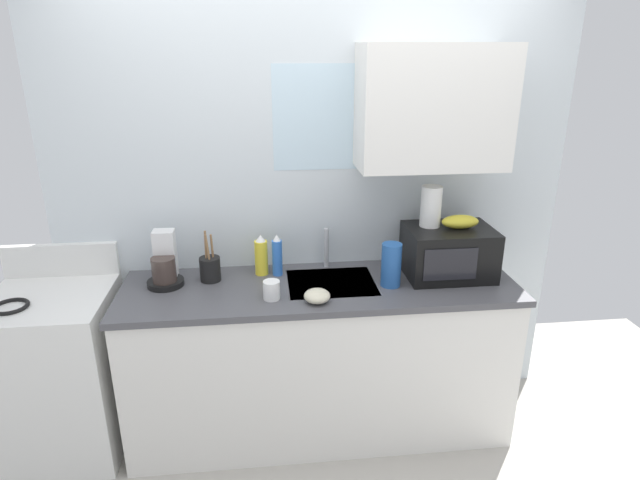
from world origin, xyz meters
TOP-DOWN VIEW (x-y plane):
  - kitchen_wall_assembly at (0.10, 0.31)m, footprint 2.85×0.42m
  - counter_unit at (0.00, 0.00)m, footprint 2.08×0.63m
  - sink_faucet at (0.06, 0.24)m, footprint 0.03×0.03m
  - stove_range at (-1.39, 0.00)m, footprint 0.60×0.60m
  - microwave at (0.71, 0.05)m, footprint 0.46×0.35m
  - banana_bunch at (0.76, 0.05)m, footprint 0.20×0.11m
  - paper_towel_roll at (0.61, 0.10)m, footprint 0.11×0.11m
  - coffee_maker at (-0.81, 0.11)m, footprint 0.19×0.21m
  - dish_soap_bottle_blue at (-0.22, 0.16)m, footprint 0.06×0.06m
  - dish_soap_bottle_yellow at (-0.30, 0.18)m, footprint 0.07×0.07m
  - cereal_canister at (0.37, -0.05)m, footprint 0.10×0.10m
  - mug_white at (-0.26, -0.14)m, footprint 0.08×0.08m
  - utensil_crock at (-0.58, 0.12)m, footprint 0.11×0.11m
  - small_bowl at (-0.04, -0.20)m, footprint 0.13×0.13m

SIDE VIEW (x-z plane):
  - stove_range at x=-1.39m, z-range -0.08..1.00m
  - counter_unit at x=0.00m, z-range 0.01..0.91m
  - small_bowl at x=-0.04m, z-range 0.90..0.96m
  - mug_white at x=-0.26m, z-range 0.90..0.99m
  - utensil_crock at x=-0.58m, z-range 0.83..1.11m
  - coffee_maker at x=-0.81m, z-range 0.86..1.14m
  - dish_soap_bottle_yellow at x=-0.30m, z-range 0.89..1.12m
  - dish_soap_bottle_blue at x=-0.22m, z-range 0.89..1.13m
  - sink_faucet at x=0.06m, z-range 0.90..1.13m
  - cereal_canister at x=0.37m, z-range 0.90..1.13m
  - microwave at x=0.71m, z-range 0.90..1.17m
  - banana_bunch at x=0.76m, z-range 1.17..1.24m
  - paper_towel_roll at x=0.61m, z-range 1.17..1.39m
  - kitchen_wall_assembly at x=0.10m, z-range 0.10..2.60m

